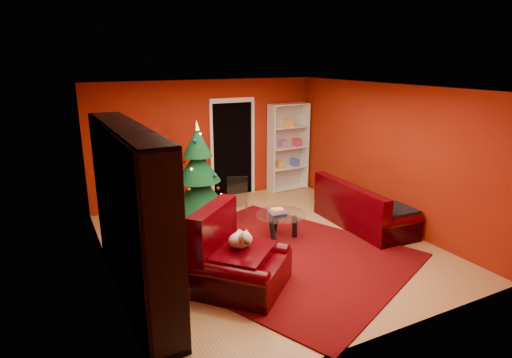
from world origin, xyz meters
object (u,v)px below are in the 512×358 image
media_unit (132,215)px  coffee_table (281,225)px  white_bookshelf (288,147)px  rug (280,256)px  sofa (365,204)px  dog (241,240)px  acrylic_chair (238,203)px  armchair (243,257)px  gift_box_green (180,213)px  gift_box_teal (135,214)px  christmas_tree (198,173)px

media_unit → coffee_table: size_ratio=3.38×
white_bookshelf → rug: bearing=-125.3°
sofa → dog: bearing=109.7°
dog → acrylic_chair: dog is taller
armchair → coffee_table: 1.83m
armchair → acrylic_chair: 2.44m
media_unit → sofa: bearing=6.0°
dog → rug: bearing=-13.2°
media_unit → gift_box_green: (1.32, 2.39, -0.99)m
white_bookshelf → dog: 4.64m
gift_box_teal → white_bookshelf: size_ratio=0.14×
gift_box_green → dog: 2.86m
christmas_tree → coffee_table: christmas_tree is taller
gift_box_green → coffee_table: bearing=-51.2°
white_bookshelf → coffee_table: white_bookshelf is taller
sofa → white_bookshelf: bearing=3.5°
sofa → coffee_table: bearing=84.4°
white_bookshelf → armchair: size_ratio=1.76×
armchair → dog: bearing=45.0°
gift_box_green → white_bookshelf: bearing=15.1°
gift_box_green → armchair: 2.90m
media_unit → gift_box_teal: size_ratio=10.12×
christmas_tree → white_bookshelf: white_bookshelf is taller
white_bookshelf → armchair: bearing=-130.9°
media_unit → armchair: size_ratio=2.50×
acrylic_chair → white_bookshelf: bearing=59.9°
armchair → acrylic_chair: bearing=24.5°
rug → coffee_table: coffee_table is taller
christmas_tree → gift_box_teal: size_ratio=6.70×
white_bookshelf → media_unit: bearing=-145.5°
sofa → acrylic_chair: size_ratio=2.60×
coffee_table → acrylic_chair: 1.08m
rug → gift_box_teal: (-1.72, 2.61, 0.13)m
dog → gift_box_green: bearing=47.5°
gift_box_green → dog: (0.00, -2.81, 0.55)m
armchair → dog: size_ratio=2.95×
gift_box_green → gift_box_teal: bearing=158.6°
media_unit → gift_box_teal: (0.52, 2.71, -0.98)m
sofa → coffee_table: size_ratio=2.31×
gift_box_green → armchair: armchair is taller
media_unit → white_bookshelf: 5.29m
rug → acrylic_chair: bearing=89.0°
media_unit → white_bookshelf: bearing=35.9°
sofa → coffee_table: 1.69m
media_unit → armchair: 1.55m
gift_box_teal → sofa: size_ratio=0.14×
rug → christmas_tree: 2.37m
white_bookshelf → coffee_table: 3.01m
rug → white_bookshelf: white_bookshelf is taller
sofa → acrylic_chair: bearing=60.8°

